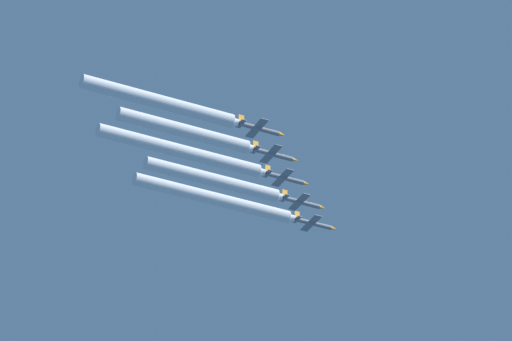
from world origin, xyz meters
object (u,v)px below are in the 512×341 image
Objects in this scene: jet_lead at (314,224)px; jet_fifth_echelon at (260,129)px; jet_fourth_echelon at (274,154)px; jet_second_echelon at (302,202)px; jet_third_echelon at (286,178)px.

jet_lead reaches higher than jet_fifth_echelon.
jet_lead is 36.11m from jet_fourth_echelon.
jet_lead is 1.00× the size of jet_second_echelon.
jet_lead is 1.00× the size of jet_third_echelon.
jet_second_echelon reaches higher than jet_fourth_echelon.
jet_fifth_echelon is (18.84, -15.44, -2.59)m from jet_third_echelon.
jet_lead is 1.00× the size of jet_fifth_echelon.
jet_lead is at bearing 137.58° from jet_third_echelon.
jet_fourth_echelon is 1.00× the size of jet_fifth_echelon.
jet_fourth_echelon reaches higher than jet_fifth_echelon.
jet_fifth_echelon is at bearing -39.33° from jet_third_echelon.
jet_lead reaches higher than jet_second_echelon.
jet_second_echelon is at bearing -41.10° from jet_lead.
jet_third_echelon is at bearing 140.92° from jet_fourth_echelon.
jet_lead reaches higher than jet_fourth_echelon.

